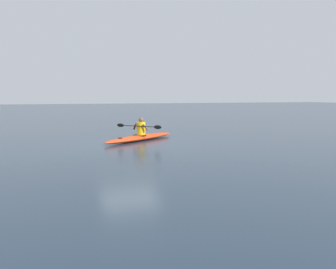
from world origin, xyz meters
TOP-DOWN VIEW (x-y plane):
  - ground_plane at (0.00, 0.00)m, footprint 160.00×160.00m
  - kayak at (-0.84, -1.13)m, footprint 4.37×3.52m
  - kayaker at (-0.86, -1.15)m, footprint 1.53×2.02m

SIDE VIEW (x-z plane):
  - ground_plane at x=0.00m, z-range 0.00..0.00m
  - kayak at x=-0.84m, z-range 0.00..0.26m
  - kayaker at x=-0.86m, z-range 0.19..0.99m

